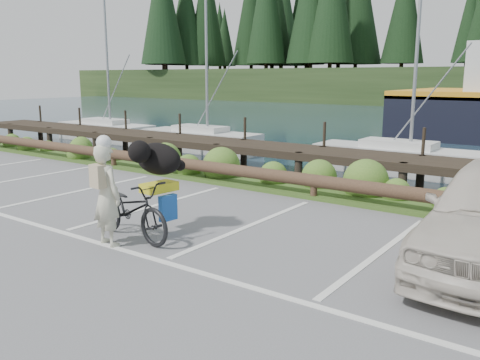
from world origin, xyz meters
name	(u,v)px	position (x,y,z in m)	size (l,w,h in m)	color
ground	(180,255)	(0.00, 0.00, 0.00)	(72.00, 72.00, 0.00)	#5C5C5F
vegetation_strip	(327,192)	(0.00, 5.30, 0.05)	(34.00, 1.60, 0.10)	#3D5B21
log_rail	(313,200)	(0.00, 4.60, 0.00)	(32.00, 0.30, 0.60)	#443021
bicycle	(131,209)	(-1.27, 0.13, 0.53)	(0.71, 2.02, 1.06)	black
cyclist	(107,195)	(-1.32, -0.34, 0.87)	(0.63, 0.42, 1.74)	beige
dog	(158,159)	(-1.19, 0.77, 1.36)	(1.02, 0.50, 0.59)	black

